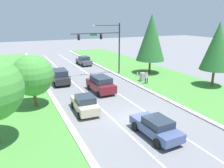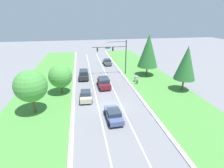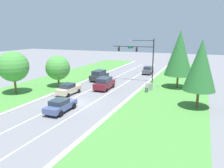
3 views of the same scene
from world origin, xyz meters
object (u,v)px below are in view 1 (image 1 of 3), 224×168
object	(u,v)px
slate_blue_sedan	(156,127)
pedestrian	(146,78)
oak_near_left_tree	(33,75)
champagne_sedan	(85,104)
fire_hydrant	(137,75)
conifer_near_right_tree	(217,46)
conifer_far_right_tree	(151,37)
charcoal_suv	(60,76)
traffic_signal_mast	(106,41)
burgundy_suv	(101,84)
utility_cabinet	(143,77)
graphite_sedan	(84,61)

from	to	relation	value
slate_blue_sedan	pedestrian	bearing A→B (deg)	57.05
slate_blue_sedan	oak_near_left_tree	world-z (taller)	oak_near_left_tree
champagne_sedan	fire_hydrant	distance (m)	14.88
champagne_sedan	conifer_near_right_tree	world-z (taller)	conifer_near_right_tree
conifer_near_right_tree	oak_near_left_tree	size ratio (longest dim) A/B	1.56
champagne_sedan	fire_hydrant	size ratio (longest dim) A/B	6.24
conifer_far_right_tree	charcoal_suv	bearing A→B (deg)	179.07
traffic_signal_mast	pedestrian	xyz separation A→B (m)	(2.89, -6.94, -4.41)
champagne_sedan	conifer_near_right_tree	size ratio (longest dim) A/B	0.52
burgundy_suv	pedestrian	world-z (taller)	burgundy_suv
traffic_signal_mast	pedestrian	bearing A→B (deg)	-67.39
utility_cabinet	pedestrian	size ratio (longest dim) A/B	0.77
charcoal_suv	fire_hydrant	distance (m)	11.74
pedestrian	conifer_far_right_tree	size ratio (longest dim) A/B	0.18
traffic_signal_mast	conifer_far_right_tree	bearing A→B (deg)	-15.52
traffic_signal_mast	conifer_near_right_tree	bearing A→B (deg)	-48.13
conifer_far_right_tree	utility_cabinet	bearing A→B (deg)	-134.94
traffic_signal_mast	utility_cabinet	xyz separation A→B (m)	(3.14, -5.65, -4.70)
charcoal_suv	conifer_near_right_tree	distance (m)	21.00
oak_near_left_tree	graphite_sedan	bearing A→B (deg)	58.52
traffic_signal_mast	fire_hydrant	world-z (taller)	traffic_signal_mast
charcoal_suv	graphite_sedan	distance (m)	12.88
burgundy_suv	conifer_near_right_tree	world-z (taller)	conifer_near_right_tree
oak_near_left_tree	traffic_signal_mast	bearing A→B (deg)	37.05
utility_cabinet	pedestrian	bearing A→B (deg)	-100.86
traffic_signal_mast	utility_cabinet	distance (m)	7.99
slate_blue_sedan	utility_cabinet	distance (m)	15.29
burgundy_suv	conifer_near_right_tree	size ratio (longest dim) A/B	0.57
traffic_signal_mast	conifer_far_right_tree	world-z (taller)	conifer_far_right_tree
graphite_sedan	champagne_sedan	xyz separation A→B (m)	(-6.93, -21.45, -0.01)
conifer_near_right_tree	conifer_far_right_tree	xyz separation A→B (m)	(-3.43, 9.59, 0.53)
conifer_near_right_tree	pedestrian	bearing A→B (deg)	148.45
traffic_signal_mast	graphite_sedan	xyz separation A→B (m)	(-0.78, 9.15, -4.50)
graphite_sedan	conifer_far_right_tree	bearing A→B (deg)	-58.24
charcoal_suv	graphite_sedan	size ratio (longest dim) A/B	1.03
burgundy_suv	oak_near_left_tree	bearing A→B (deg)	-170.46
graphite_sedan	oak_near_left_tree	world-z (taller)	oak_near_left_tree
graphite_sedan	conifer_near_right_tree	xyz separation A→B (m)	(11.09, -20.65, 4.45)
champagne_sedan	utility_cabinet	size ratio (longest dim) A/B	3.37
slate_blue_sedan	fire_hydrant	xyz separation A→B (m)	(8.21, 16.00, -0.46)
fire_hydrant	conifer_far_right_tree	distance (m)	6.33
fire_hydrant	conifer_far_right_tree	xyz separation A→B (m)	(2.99, 1.08, 5.48)
champagne_sedan	utility_cabinet	distance (m)	12.73
utility_cabinet	pedestrian	xyz separation A→B (m)	(-0.25, -1.30, 0.29)
slate_blue_sedan	conifer_near_right_tree	size ratio (longest dim) A/B	0.55
pedestrian	conifer_near_right_tree	xyz separation A→B (m)	(7.41, -4.55, 4.36)
traffic_signal_mast	conifer_near_right_tree	distance (m)	15.44
graphite_sedan	slate_blue_sedan	world-z (taller)	graphite_sedan
champagne_sedan	conifer_far_right_tree	xyz separation A→B (m)	(14.59, 10.39, 4.99)
utility_cabinet	burgundy_suv	bearing A→B (deg)	-166.48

